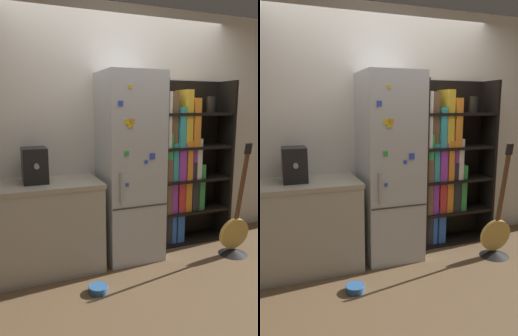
{
  "view_description": "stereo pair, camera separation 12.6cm",
  "coord_description": "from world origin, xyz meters",
  "views": [
    {
      "loc": [
        -1.23,
        -2.87,
        1.56
      ],
      "look_at": [
        -0.02,
        0.15,
        0.95
      ],
      "focal_mm": 35.0,
      "sensor_mm": 36.0,
      "label": 1
    },
    {
      "loc": [
        -1.12,
        -2.92,
        1.56
      ],
      "look_at": [
        -0.02,
        0.15,
        0.95
      ],
      "focal_mm": 35.0,
      "sensor_mm": 36.0,
      "label": 2
    }
  ],
  "objects": [
    {
      "name": "guitar",
      "position": [
        1.03,
        -0.24,
        0.17
      ],
      "size": [
        0.34,
        0.31,
        1.21
      ],
      "color": "black",
      "rests_on": "ground_plane"
    },
    {
      "name": "bookshelf",
      "position": [
        0.72,
        0.31,
        0.89
      ],
      "size": [
        0.89,
        0.33,
        1.85
      ],
      "color": "black",
      "rests_on": "ground_plane"
    },
    {
      "name": "refrigerator",
      "position": [
        -0.0,
        0.17,
        0.95
      ],
      "size": [
        0.58,
        0.58,
        1.9
      ],
      "color": "silver",
      "rests_on": "ground_plane"
    },
    {
      "name": "kitchen_counter",
      "position": [
        -0.83,
        0.17,
        0.43
      ],
      "size": [
        0.98,
        0.58,
        0.87
      ],
      "color": "#BCB7A8",
      "rests_on": "ground_plane"
    },
    {
      "name": "espresso_machine",
      "position": [
        -0.93,
        0.21,
        1.03
      ],
      "size": [
        0.22,
        0.33,
        0.33
      ],
      "color": "black",
      "rests_on": "kitchen_counter"
    },
    {
      "name": "ground_plane",
      "position": [
        0.0,
        0.0,
        0.0
      ],
      "size": [
        16.0,
        16.0,
        0.0
      ],
      "primitive_type": "plane",
      "color": "brown"
    },
    {
      "name": "pet_bowl",
      "position": [
        -0.53,
        -0.41,
        0.03
      ],
      "size": [
        0.17,
        0.17,
        0.06
      ],
      "color": "#3366A5",
      "rests_on": "ground_plane"
    },
    {
      "name": "wall_back",
      "position": [
        0.0,
        0.47,
        1.3
      ],
      "size": [
        8.0,
        0.05,
        2.6
      ],
      "color": "white",
      "rests_on": "ground_plane"
    }
  ]
}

